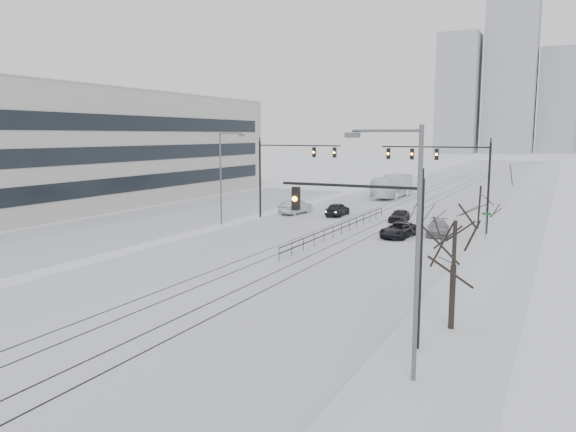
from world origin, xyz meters
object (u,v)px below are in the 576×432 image
at_px(sedan_nb_right, 438,228).
at_px(sedan_nb_front, 399,230).
at_px(bare_tree, 455,232).
at_px(sedan_sb_inner, 338,209).
at_px(box_truck, 392,186).
at_px(traffic_mast_near, 380,237).
at_px(sedan_sb_outer, 296,207).
at_px(sedan_nb_far, 399,216).

bearing_deg(sedan_nb_right, sedan_nb_front, -146.08).
distance_m(bare_tree, sedan_nb_right, 25.16).
relative_size(sedan_sb_inner, box_truck, 0.38).
relative_size(sedan_sb_inner, sedan_nb_right, 0.98).
distance_m(sedan_sb_inner, sedan_nb_front, 13.45).
relative_size(traffic_mast_near, sedan_sb_outer, 1.49).
relative_size(traffic_mast_near, box_truck, 0.63).
height_order(sedan_sb_inner, box_truck, box_truck).
distance_m(sedan_sb_outer, sedan_nb_front, 16.72).
relative_size(sedan_sb_inner, sedan_nb_far, 1.16).
distance_m(traffic_mast_near, sedan_sb_inner, 37.86).
height_order(bare_tree, sedan_sb_outer, bare_tree).
bearing_deg(sedan_nb_right, bare_tree, -84.93).
xyz_separation_m(sedan_sb_outer, sedan_nb_far, (11.77, -0.51, -0.15)).
distance_m(bare_tree, sedan_nb_front, 23.60).
bearing_deg(sedan_nb_right, sedan_sb_inner, 141.60).
bearing_deg(traffic_mast_near, sedan_nb_right, 96.49).
height_order(traffic_mast_near, sedan_nb_front, traffic_mast_near).
xyz_separation_m(bare_tree, sedan_nb_right, (-5.51, 24.24, -3.86)).
distance_m(traffic_mast_near, sedan_nb_right, 27.70).
bearing_deg(bare_tree, traffic_mast_near, -128.76).
bearing_deg(sedan_sb_inner, sedan_nb_right, 147.79).
relative_size(bare_tree, sedan_nb_right, 1.41).
bearing_deg(traffic_mast_near, box_truck, 105.27).
distance_m(sedan_sb_outer, sedan_nb_right, 18.08).
relative_size(sedan_nb_front, sedan_nb_far, 1.26).
xyz_separation_m(traffic_mast_near, sedan_nb_front, (-5.89, 24.76, -3.93)).
height_order(bare_tree, sedan_sb_inner, bare_tree).
height_order(sedan_nb_far, box_truck, box_truck).
bearing_deg(sedan_nb_far, sedan_sb_inner, 172.61).
height_order(sedan_nb_right, sedan_nb_far, sedan_nb_right).
bearing_deg(bare_tree, sedan_nb_far, 109.22).
relative_size(sedan_nb_right, box_truck, 0.39).
bearing_deg(traffic_mast_near, sedan_nb_front, 103.39).
relative_size(sedan_sb_inner, sedan_sb_outer, 0.90).
bearing_deg(sedan_nb_right, traffic_mast_near, -91.24).
distance_m(sedan_nb_right, sedan_nb_far, 7.91).
bearing_deg(sedan_nb_far, bare_tree, -69.13).
height_order(traffic_mast_near, sedan_sb_inner, traffic_mast_near).
relative_size(sedan_nb_right, sedan_nb_far, 1.19).
distance_m(sedan_sb_inner, box_truck, 20.25).
xyz_separation_m(bare_tree, sedan_sb_outer, (-22.34, 30.83, -3.71)).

